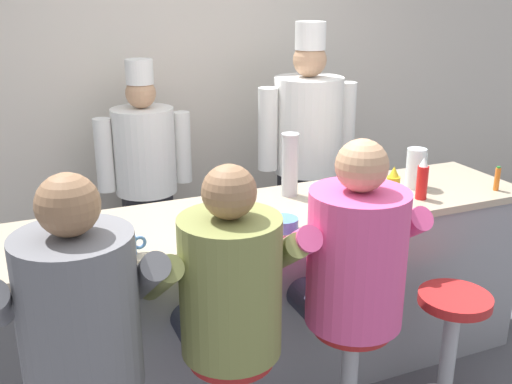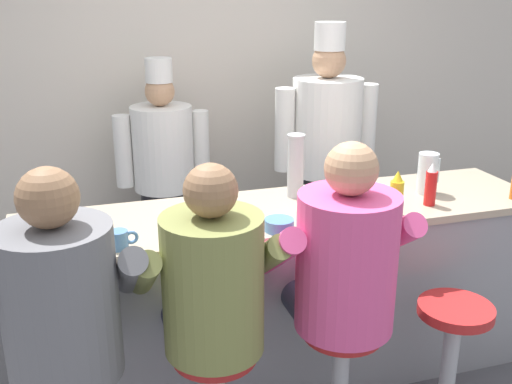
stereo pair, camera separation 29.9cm
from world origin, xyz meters
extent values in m
cube|color=beige|center=(0.00, 1.93, 1.35)|extent=(10.00, 0.06, 2.70)
cube|color=gray|center=(0.00, 0.34, 0.47)|extent=(2.73, 0.65, 0.95)
cube|color=tan|center=(0.00, 0.34, 0.97)|extent=(2.79, 0.68, 0.04)
cylinder|color=red|center=(0.73, 0.17, 1.08)|extent=(0.06, 0.06, 0.18)
cone|color=white|center=(0.73, 0.17, 1.20)|extent=(0.05, 0.05, 0.05)
cylinder|color=yellow|center=(0.48, 0.09, 1.08)|extent=(0.07, 0.07, 0.18)
cone|color=yellow|center=(0.48, 0.09, 1.20)|extent=(0.05, 0.05, 0.05)
cylinder|color=silver|center=(0.82, 0.35, 1.10)|extent=(0.11, 0.11, 0.23)
cube|color=silver|center=(0.89, 0.35, 1.11)|extent=(0.01, 0.01, 0.14)
cylinder|color=white|center=(-1.10, 0.11, 1.00)|extent=(0.24, 0.24, 0.02)
ellipsoid|color=#E0BC60|center=(-1.10, 0.11, 1.02)|extent=(0.11, 0.08, 0.03)
cylinder|color=#4C7FB7|center=(-0.14, 0.07, 1.02)|extent=(0.14, 0.14, 0.06)
cylinder|color=beige|center=(0.35, 0.12, 1.04)|extent=(0.08, 0.08, 0.10)
torus|color=beige|center=(0.40, 0.12, 1.04)|extent=(0.07, 0.01, 0.07)
cylinder|color=#4C7AB2|center=(-0.88, 0.08, 1.03)|extent=(0.09, 0.09, 0.08)
torus|color=#4C7AB2|center=(-0.83, 0.08, 1.03)|extent=(0.06, 0.02, 0.06)
cylinder|color=#B7BABF|center=(0.10, 0.51, 1.16)|extent=(0.09, 0.09, 0.34)
cylinder|color=silver|center=(0.10, 0.51, 1.33)|extent=(0.10, 0.10, 0.01)
cylinder|color=red|center=(-1.13, -0.28, 0.62)|extent=(0.36, 0.36, 0.05)
cylinder|color=#33384C|center=(-1.24, -0.06, 0.66)|extent=(0.16, 0.43, 0.16)
cylinder|color=#33384C|center=(-1.03, -0.06, 0.66)|extent=(0.16, 0.43, 0.16)
cylinder|color=slate|center=(-1.13, -0.28, 0.96)|extent=(0.43, 0.43, 0.62)
cylinder|color=slate|center=(-0.86, -0.16, 0.99)|extent=(0.11, 0.47, 0.38)
sphere|color=#8C6647|center=(-1.13, -0.28, 1.38)|extent=(0.22, 0.22, 0.22)
cylinder|color=red|center=(-0.55, -0.28, 0.62)|extent=(0.36, 0.36, 0.05)
cylinder|color=#33384C|center=(-0.65, -0.07, 0.66)|extent=(0.16, 0.42, 0.16)
cylinder|color=#33384C|center=(-0.44, -0.07, 0.66)|extent=(0.16, 0.42, 0.16)
cylinder|color=olive|center=(-0.55, -0.28, 0.94)|extent=(0.42, 0.42, 0.59)
cylinder|color=olive|center=(-0.81, -0.16, 0.97)|extent=(0.11, 0.45, 0.36)
cylinder|color=olive|center=(-0.28, -0.16, 0.97)|extent=(0.11, 0.45, 0.36)
sphere|color=#8C6647|center=(-0.55, -0.28, 1.34)|extent=(0.21, 0.21, 0.21)
cylinder|color=red|center=(0.04, -0.28, 0.62)|extent=(0.36, 0.36, 0.05)
cylinder|color=#33384C|center=(-0.07, -0.06, 0.67)|extent=(0.16, 0.44, 0.16)
cylinder|color=#33384C|center=(0.15, -0.06, 0.67)|extent=(0.16, 0.44, 0.16)
cylinder|color=#E54C8C|center=(0.04, -0.28, 0.96)|extent=(0.44, 0.44, 0.62)
cylinder|color=#E54C8C|center=(-0.23, -0.16, 0.99)|extent=(0.11, 0.47, 0.38)
cylinder|color=#E54C8C|center=(0.32, -0.16, 0.99)|extent=(0.11, 0.47, 0.38)
sphere|color=tan|center=(0.04, -0.28, 1.38)|extent=(0.23, 0.23, 0.23)
cylinder|color=#B2B5BA|center=(0.63, -0.28, 0.32)|extent=(0.08, 0.08, 0.61)
cylinder|color=red|center=(0.63, -0.28, 0.62)|extent=(0.36, 0.36, 0.05)
cube|color=#232328|center=(-0.47, 1.54, 0.38)|extent=(0.32, 0.17, 0.76)
cube|color=white|center=(-0.47, 1.49, 0.53)|extent=(0.29, 0.02, 0.46)
cylinder|color=white|center=(-0.47, 1.54, 1.05)|extent=(0.41, 0.41, 0.57)
sphere|color=tan|center=(-0.47, 1.54, 1.43)|extent=(0.20, 0.20, 0.20)
cylinder|color=white|center=(-0.47, 1.54, 1.57)|extent=(0.18, 0.18, 0.16)
cylinder|color=white|center=(-0.73, 1.54, 1.04)|extent=(0.12, 0.12, 0.48)
cylinder|color=white|center=(-0.20, 1.54, 1.04)|extent=(0.12, 0.12, 0.48)
cube|color=#232328|center=(0.60, 1.24, 0.43)|extent=(0.36, 0.20, 0.86)
cube|color=white|center=(0.60, 1.19, 0.60)|extent=(0.32, 0.02, 0.52)
cylinder|color=white|center=(0.60, 1.24, 1.19)|extent=(0.47, 0.47, 0.65)
sphere|color=tan|center=(0.60, 1.24, 1.62)|extent=(0.22, 0.22, 0.22)
cylinder|color=white|center=(0.60, 1.24, 1.78)|extent=(0.20, 0.20, 0.18)
cylinder|color=white|center=(0.30, 1.24, 1.18)|extent=(0.13, 0.13, 0.55)
cylinder|color=white|center=(0.90, 1.24, 1.18)|extent=(0.13, 0.13, 0.55)
camera|label=1|loc=(-1.29, -2.29, 2.08)|focal=42.00mm
camera|label=2|loc=(-1.01, -2.40, 2.08)|focal=42.00mm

